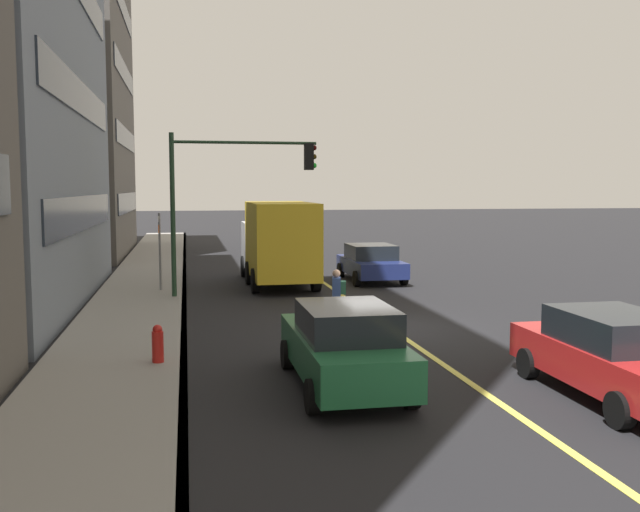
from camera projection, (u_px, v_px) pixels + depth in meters
name	position (u px, v px, depth m)	size (l,w,h in m)	color
ground	(389.00, 327.00, 19.25)	(200.00, 200.00, 0.00)	black
sidewalk_slab	(126.00, 334.00, 17.97)	(80.00, 3.06, 0.15)	gray
curb_edge	(184.00, 332.00, 18.23)	(80.00, 0.16, 0.15)	slate
lane_stripe_center	(389.00, 327.00, 19.25)	(80.00, 0.16, 0.01)	#D8CC4C
building_glass_right	(7.00, 103.00, 39.09)	(14.43, 12.66, 16.75)	#56514C
car_green	(344.00, 345.00, 13.39)	(4.64, 1.93, 1.60)	#1E6038
car_red	(614.00, 354.00, 12.72)	(4.62, 1.95, 1.56)	red
car_navy	(371.00, 262.00, 28.75)	(4.37, 2.09, 1.48)	navy
truck_yellow	(279.00, 242.00, 27.45)	(6.94, 2.48, 3.21)	silver
pedestrian_with_backpack	(337.00, 295.00, 18.97)	(0.41, 0.41, 1.60)	brown
traffic_light_mast	(231.00, 184.00, 23.79)	(0.28, 4.92, 5.56)	#1E3823
street_sign_post	(160.00, 247.00, 25.07)	(0.60, 0.08, 2.88)	slate
fire_hydrant	(158.00, 347.00, 14.78)	(0.24, 0.24, 0.94)	red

